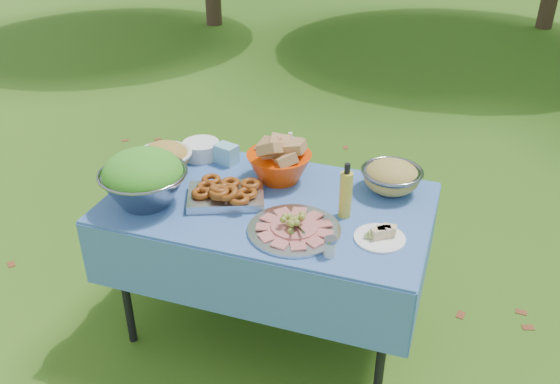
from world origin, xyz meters
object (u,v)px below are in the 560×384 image
(salad_bowl, at_px, (143,178))
(oil_bottle, at_px, (346,190))
(charcuterie_platter, at_px, (294,222))
(picnic_table, at_px, (269,267))
(bread_bowl, at_px, (279,160))
(plate_stack, at_px, (201,149))
(pasta_bowl_steel, at_px, (392,176))

(salad_bowl, relative_size, oil_bottle, 1.53)
(charcuterie_platter, bearing_deg, picnic_table, 133.56)
(bread_bowl, relative_size, charcuterie_platter, 0.79)
(oil_bottle, bearing_deg, charcuterie_platter, -132.28)
(oil_bottle, bearing_deg, plate_stack, 159.24)
(plate_stack, height_order, charcuterie_platter, charcuterie_platter)
(plate_stack, xyz_separation_m, oil_bottle, (0.84, -0.32, 0.09))
(plate_stack, height_order, oil_bottle, oil_bottle)
(plate_stack, bearing_deg, charcuterie_platter, -37.14)
(bread_bowl, height_order, pasta_bowl_steel, bread_bowl)
(salad_bowl, height_order, pasta_bowl_steel, salad_bowl)
(pasta_bowl_steel, height_order, oil_bottle, oil_bottle)
(charcuterie_platter, bearing_deg, pasta_bowl_steel, 55.58)
(plate_stack, xyz_separation_m, bread_bowl, (0.46, -0.10, 0.06))
(plate_stack, relative_size, charcuterie_platter, 0.48)
(picnic_table, distance_m, plate_stack, 0.71)
(picnic_table, bearing_deg, salad_bowl, -159.40)
(bread_bowl, xyz_separation_m, oil_bottle, (0.38, -0.22, 0.02))
(charcuterie_platter, relative_size, oil_bottle, 1.55)
(bread_bowl, distance_m, pasta_bowl_steel, 0.54)
(picnic_table, bearing_deg, bread_bowl, 95.34)
(salad_bowl, height_order, plate_stack, salad_bowl)
(salad_bowl, distance_m, charcuterie_platter, 0.71)
(bread_bowl, bearing_deg, picnic_table, -84.66)
(bread_bowl, bearing_deg, charcuterie_platter, -63.07)
(plate_stack, height_order, bread_bowl, bread_bowl)
(pasta_bowl_steel, bearing_deg, charcuterie_platter, -124.42)
(plate_stack, distance_m, pasta_bowl_steel, 1.00)
(plate_stack, distance_m, bread_bowl, 0.48)
(salad_bowl, relative_size, pasta_bowl_steel, 1.39)
(salad_bowl, height_order, charcuterie_platter, salad_bowl)
(pasta_bowl_steel, bearing_deg, salad_bowl, -155.44)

